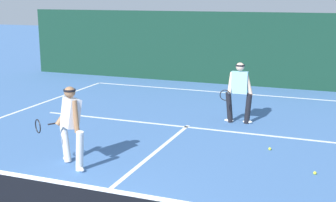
# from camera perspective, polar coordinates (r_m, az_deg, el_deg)

# --- Properties ---
(court_line_baseline_far) EXTENTS (10.63, 0.10, 0.01)m
(court_line_baseline_far) POSITION_cam_1_polar(r_m,az_deg,el_deg) (16.73, 7.51, 1.03)
(court_line_baseline_far) COLOR white
(court_line_baseline_far) RESTS_ON ground_plane
(court_line_service) EXTENTS (8.67, 0.10, 0.01)m
(court_line_service) POSITION_cam_1_polar(r_m,az_deg,el_deg) (12.31, 2.29, -3.24)
(court_line_service) COLOR white
(court_line_service) RESTS_ON ground_plane
(court_line_centre) EXTENTS (0.10, 6.40, 0.01)m
(court_line_centre) POSITION_cam_1_polar(r_m,az_deg,el_deg) (9.62, -3.61, -7.99)
(court_line_centre) COLOR white
(court_line_centre) RESTS_ON ground_plane
(player_near) EXTENTS (1.15, 0.78, 1.68)m
(player_near) POSITION_cam_1_polar(r_m,az_deg,el_deg) (9.49, -12.03, -2.67)
(player_near) COLOR silver
(player_near) RESTS_ON ground_plane
(player_far) EXTENTS (0.78, 0.87, 1.69)m
(player_far) POSITION_cam_1_polar(r_m,az_deg,el_deg) (12.63, 8.84, 1.37)
(player_far) COLOR black
(player_far) RESTS_ON ground_plane
(tennis_ball) EXTENTS (0.07, 0.07, 0.07)m
(tennis_ball) POSITION_cam_1_polar(r_m,az_deg,el_deg) (10.74, 12.57, -5.84)
(tennis_ball) COLOR #D1E033
(tennis_ball) RESTS_ON ground_plane
(tennis_ball_extra) EXTENTS (0.07, 0.07, 0.07)m
(tennis_ball_extra) POSITION_cam_1_polar(r_m,az_deg,el_deg) (9.58, 17.82, -8.53)
(tennis_ball_extra) COLOR #D1E033
(tennis_ball_extra) RESTS_ON ground_plane
(back_fence_windscreen) EXTENTS (18.49, 0.12, 2.83)m
(back_fence_windscreen) POSITION_cam_1_polar(r_m,az_deg,el_deg) (18.05, 8.86, 6.42)
(back_fence_windscreen) COLOR #123527
(back_fence_windscreen) RESTS_ON ground_plane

